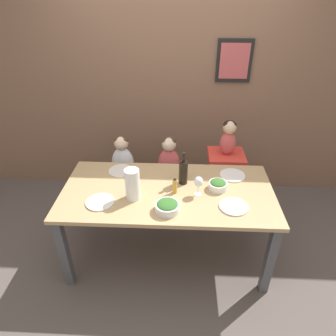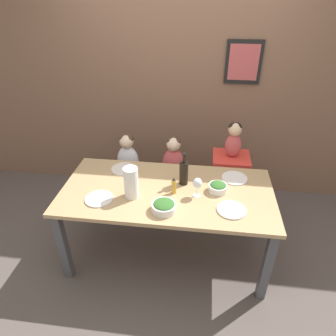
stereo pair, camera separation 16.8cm
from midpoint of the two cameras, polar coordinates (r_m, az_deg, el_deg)
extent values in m
plane|color=#564C47|center=(3.06, 1.47, -15.78)|extent=(14.00, 14.00, 0.00)
cube|color=brown|center=(3.41, 4.03, 16.34)|extent=(10.00, 0.06, 2.70)
cube|color=black|center=(3.34, 15.68, 18.82)|extent=(0.36, 0.02, 0.43)
cube|color=#B74C4C|center=(3.33, 15.70, 18.77)|extent=(0.30, 0.00, 0.36)
cube|color=tan|center=(2.56, 1.70, -4.57)|extent=(1.80, 0.87, 0.03)
cube|color=#4C4C51|center=(2.73, -17.66, -14.13)|extent=(0.07, 0.07, 0.72)
cube|color=#4C4C51|center=(2.62, 20.15, -17.29)|extent=(0.07, 0.07, 0.72)
cube|color=#4C4C51|center=(3.25, -12.66, -4.81)|extent=(0.07, 0.07, 0.72)
cube|color=#4C4C51|center=(3.15, 17.77, -6.99)|extent=(0.07, 0.07, 0.72)
cylinder|color=silver|center=(3.39, -8.78, -5.97)|extent=(0.04, 0.04, 0.40)
cylinder|color=silver|center=(3.33, -3.76, -6.43)|extent=(0.04, 0.04, 0.40)
cylinder|color=silver|center=(3.62, -7.58, -3.09)|extent=(0.04, 0.04, 0.40)
cylinder|color=silver|center=(3.57, -2.89, -3.46)|extent=(0.04, 0.04, 0.40)
cube|color=#2D2D33|center=(3.35, -5.95, -1.63)|extent=(0.44, 0.40, 0.05)
cylinder|color=silver|center=(3.30, -0.48, -6.70)|extent=(0.04, 0.04, 0.40)
cylinder|color=silver|center=(3.29, 4.76, -7.08)|extent=(0.04, 0.04, 0.40)
cylinder|color=silver|center=(3.54, 0.17, -3.69)|extent=(0.04, 0.04, 0.40)
cylinder|color=silver|center=(3.53, 5.03, -4.03)|extent=(0.04, 0.04, 0.40)
cube|color=#2D2D33|center=(3.28, 2.46, -2.23)|extent=(0.44, 0.40, 0.05)
cylinder|color=silver|center=(3.22, 10.56, -5.04)|extent=(0.04, 0.04, 0.71)
cylinder|color=silver|center=(3.25, 15.06, -5.29)|extent=(0.04, 0.04, 0.71)
cylinder|color=silver|center=(3.43, 10.43, -2.49)|extent=(0.04, 0.04, 0.71)
cylinder|color=silver|center=(3.46, 14.64, -2.75)|extent=(0.04, 0.04, 0.71)
cube|color=red|center=(3.14, 13.48, 1.77)|extent=(0.37, 0.34, 0.05)
ellipsoid|color=silver|center=(3.24, -6.15, 1.34)|extent=(0.23, 0.15, 0.35)
sphere|color=beige|center=(3.13, -6.39, 5.00)|extent=(0.15, 0.15, 0.15)
ellipsoid|color=#473323|center=(3.13, -6.38, 5.43)|extent=(0.14, 0.14, 0.10)
ellipsoid|color=#C64C4C|center=(3.17, 2.54, 0.78)|extent=(0.23, 0.15, 0.35)
sphere|color=beige|center=(3.06, 2.64, 4.50)|extent=(0.15, 0.15, 0.15)
ellipsoid|color=#473323|center=(3.06, 2.67, 4.95)|extent=(0.14, 0.14, 0.10)
ellipsoid|color=#C64C4C|center=(3.07, 13.82, 4.17)|extent=(0.16, 0.11, 0.25)
sphere|color=#D6AD89|center=(2.99, 14.25, 7.10)|extent=(0.13, 0.13, 0.13)
ellipsoid|color=black|center=(2.99, 14.28, 7.51)|extent=(0.13, 0.13, 0.09)
cylinder|color=black|center=(2.58, 4.88, -1.03)|extent=(0.08, 0.08, 0.21)
cylinder|color=black|center=(2.50, 5.03, 1.86)|extent=(0.03, 0.03, 0.09)
cylinder|color=black|center=(2.48, 5.07, 2.54)|extent=(0.03, 0.03, 0.02)
cylinder|color=white|center=(2.41, -5.05, -2.85)|extent=(0.12, 0.12, 0.27)
cylinder|color=white|center=(2.50, 7.40, -5.29)|extent=(0.06, 0.06, 0.00)
cylinder|color=white|center=(2.48, 7.46, -4.51)|extent=(0.01, 0.01, 0.08)
ellipsoid|color=white|center=(2.43, 7.60, -2.91)|extent=(0.08, 0.08, 0.09)
cylinder|color=white|center=(2.32, 1.32, -7.53)|extent=(0.19, 0.19, 0.06)
ellipsoid|color=#336628|center=(2.30, 1.33, -6.93)|extent=(0.16, 0.16, 0.04)
cylinder|color=white|center=(2.57, 11.32, -3.82)|extent=(0.16, 0.16, 0.06)
ellipsoid|color=#336628|center=(2.55, 11.39, -3.25)|extent=(0.13, 0.13, 0.04)
cylinder|color=silver|center=(2.49, -11.12, -5.80)|extent=(0.23, 0.23, 0.01)
cylinder|color=silver|center=(2.84, -6.81, -0.20)|extent=(0.23, 0.23, 0.01)
cylinder|color=silver|center=(2.77, 14.28, -1.93)|extent=(0.23, 0.23, 0.01)
cylinder|color=silver|center=(2.40, 13.98, -7.79)|extent=(0.23, 0.23, 0.01)
cylinder|color=#BC8E33|center=(2.48, 3.06, -3.60)|extent=(0.04, 0.04, 0.13)
cone|color=black|center=(2.44, 3.11, -2.18)|extent=(0.03, 0.03, 0.02)
camera|label=1|loc=(0.08, -88.08, 1.20)|focal=32.00mm
camera|label=2|loc=(0.08, 91.92, -1.20)|focal=32.00mm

